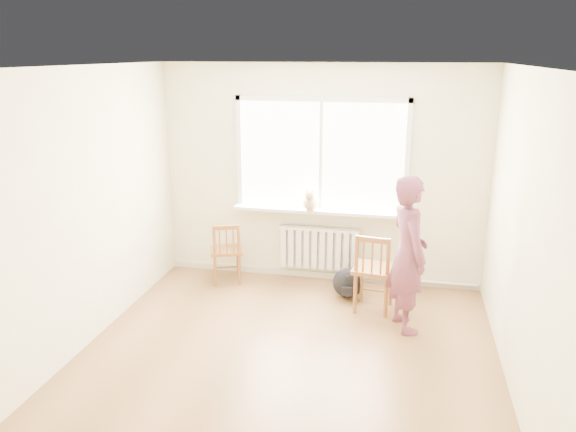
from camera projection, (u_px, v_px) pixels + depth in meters
The scene contains 13 objects.
floor at pixel (282, 369), 5.18m from camera, with size 4.50×4.50×0.00m, color #92623C.
ceiling at pixel (281, 67), 4.42m from camera, with size 4.50×4.50×0.00m, color white.
back_wall at pixel (321, 175), 6.91m from camera, with size 4.00×0.01×2.70m, color #EFE8BF.
window at pixel (321, 151), 6.80m from camera, with size 2.12×0.05×1.42m.
windowsill at pixel (319, 211), 6.93m from camera, with size 2.15×0.22×0.04m, color white.
radiator at pixel (319, 248), 7.08m from camera, with size 1.00×0.12×0.55m.
heating_pipe at pixel (418, 281), 6.96m from camera, with size 0.04×0.04×1.40m, color silver.
baseboard at pixel (319, 275), 7.27m from camera, with size 4.00×0.03×0.08m, color beige.
chair_left at pixel (227, 253), 7.01m from camera, with size 0.50×0.49×0.79m.
chair_right at pixel (373, 272), 6.23m from camera, with size 0.50×0.48×0.91m.
person at pixel (408, 254), 5.74m from camera, with size 0.60×0.39×1.65m, color #BD3F43.
cat at pixel (311, 201), 6.82m from camera, with size 0.22×0.46×0.31m.
backpack at pixel (348, 283), 6.65m from camera, with size 0.36×0.27×0.36m, color black.
Camera 1 is at (1.01, -4.46, 2.82)m, focal length 35.00 mm.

